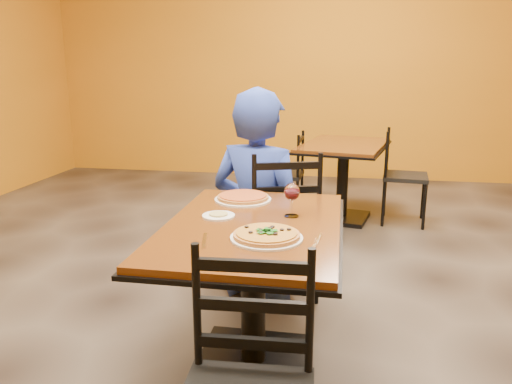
% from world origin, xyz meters
% --- Properties ---
extents(floor, '(7.00, 8.00, 0.01)m').
position_xyz_m(floor, '(0.00, 0.00, 0.00)').
color(floor, black).
rests_on(floor, ground).
extents(wall_back, '(7.00, 0.01, 3.00)m').
position_xyz_m(wall_back, '(0.00, 4.00, 1.50)').
color(wall_back, '#BF7615').
rests_on(wall_back, ground).
extents(table_main, '(0.83, 1.23, 0.75)m').
position_xyz_m(table_main, '(0.00, -0.50, 0.56)').
color(table_main, '#56300D').
rests_on(table_main, floor).
extents(table_second, '(0.96, 1.24, 0.75)m').
position_xyz_m(table_second, '(0.42, 2.08, 0.55)').
color(table_second, '#56300D').
rests_on(table_second, floor).
extents(chair_main_far, '(0.55, 0.55, 0.97)m').
position_xyz_m(chair_main_far, '(0.03, 0.37, 0.48)').
color(chair_main_far, black).
rests_on(chair_main_far, floor).
extents(chair_second_left, '(0.40, 0.40, 0.84)m').
position_xyz_m(chair_second_left, '(-0.17, 2.08, 0.42)').
color(chair_second_left, black).
rests_on(chair_second_left, floor).
extents(chair_second_right, '(0.44, 0.44, 0.89)m').
position_xyz_m(chair_second_right, '(1.00, 2.08, 0.45)').
color(chair_second_right, black).
rests_on(chair_second_right, floor).
extents(diner, '(0.75, 0.61, 1.34)m').
position_xyz_m(diner, '(-0.12, 0.36, 0.67)').
color(diner, '#1B3099').
rests_on(diner, floor).
extents(plate_main, '(0.31, 0.31, 0.01)m').
position_xyz_m(plate_main, '(0.09, -0.70, 0.76)').
color(plate_main, white).
rests_on(plate_main, table_main).
extents(pizza_main, '(0.28, 0.28, 0.02)m').
position_xyz_m(pizza_main, '(0.09, -0.70, 0.77)').
color(pizza_main, maroon).
rests_on(pizza_main, plate_main).
extents(plate_far, '(0.31, 0.31, 0.01)m').
position_xyz_m(plate_far, '(-0.13, -0.11, 0.76)').
color(plate_far, white).
rests_on(plate_far, table_main).
extents(pizza_far, '(0.28, 0.28, 0.02)m').
position_xyz_m(pizza_far, '(-0.13, -0.11, 0.77)').
color(pizza_far, orange).
rests_on(pizza_far, plate_far).
extents(side_plate, '(0.16, 0.16, 0.01)m').
position_xyz_m(side_plate, '(-0.18, -0.43, 0.76)').
color(side_plate, white).
rests_on(side_plate, table_main).
extents(dip, '(0.09, 0.09, 0.01)m').
position_xyz_m(dip, '(-0.18, -0.43, 0.76)').
color(dip, tan).
rests_on(dip, side_plate).
extents(wine_glass, '(0.08, 0.08, 0.18)m').
position_xyz_m(wine_glass, '(0.17, -0.36, 0.84)').
color(wine_glass, white).
rests_on(wine_glass, table_main).
extents(fork, '(0.06, 0.19, 0.00)m').
position_xyz_m(fork, '(-0.16, -0.77, 0.75)').
color(fork, silver).
rests_on(fork, table_main).
extents(knife, '(0.04, 0.21, 0.00)m').
position_xyz_m(knife, '(0.31, -0.71, 0.75)').
color(knife, silver).
rests_on(knife, table_main).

